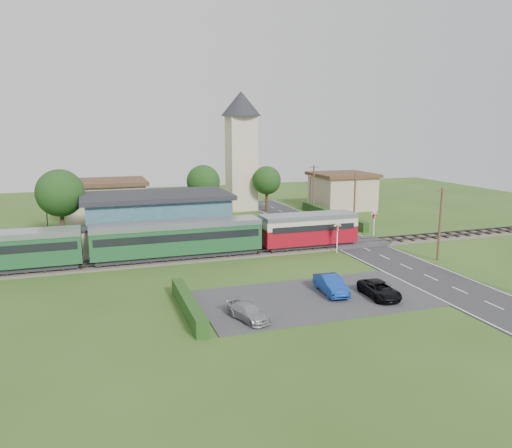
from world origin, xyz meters
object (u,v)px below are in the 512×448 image
object	(u,v)px
crossing_signal_far	(374,220)
pedestrian_far	(103,245)
car_park_silver	(248,312)
house_west	(105,200)
car_park_blue	(331,284)
equipment_hut	(81,242)
house_east	(342,190)
crossing_signal_near	(337,232)
train	(143,240)
pedestrian_near	(244,235)
car_on_road	(313,220)
station_building	(157,217)
car_park_dark	(379,290)
church_tower	(241,142)

from	to	relation	value
crossing_signal_far	pedestrian_far	xyz separation A→B (m)	(-29.60, 0.04, -0.72)
car_park_silver	house_west	bearing A→B (deg)	82.23
car_park_blue	pedestrian_far	xyz separation A→B (m)	(-16.10, 15.92, 0.65)
equipment_hut	house_east	xyz separation A→B (m)	(38.00, 18.80, 1.05)
house_east	crossing_signal_near	xyz separation A→B (m)	(-13.60, -24.41, -0.66)
train	crossing_signal_far	size ratio (longest dim) A/B	13.18
house_west	pedestrian_near	xyz separation A→B (m)	(13.09, -20.52, -1.43)
house_east	car_on_road	xyz separation A→B (m)	(-9.89, -10.89, -2.10)
station_building	pedestrian_far	size ratio (longest dim) A/B	8.24
crossing_signal_far	pedestrian_near	bearing A→B (deg)	179.69
train	car_park_silver	size ratio (longest dim) A/B	11.86
station_building	car_park_blue	distance (m)	24.71
equipment_hut	station_building	size ratio (longest dim) A/B	0.16
crossing_signal_near	car_on_road	world-z (taller)	crossing_signal_near
train	crossing_signal_near	size ratio (longest dim) A/B	13.18
equipment_hut	pedestrian_far	size ratio (longest dim) A/B	1.31
station_building	crossing_signal_near	distance (m)	19.98
car_park_silver	crossing_signal_near	bearing A→B (deg)	26.87
car_on_road	pedestrian_far	distance (m)	27.52
equipment_hut	crossing_signal_near	size ratio (longest dim) A/B	0.78
station_building	pedestrian_near	world-z (taller)	station_building
train	house_east	world-z (taller)	house_east
house_west	car_park_dark	bearing A→B (deg)	-64.76
house_west	pedestrian_far	distance (m)	20.63
car_park_silver	pedestrian_near	distance (m)	19.80
car_park_blue	car_park_dark	size ratio (longest dim) A/B	1.00
pedestrian_far	station_building	bearing A→B (deg)	-31.32
house_west	crossing_signal_near	size ratio (longest dim) A/B	3.30
house_east	car_park_silver	bearing A→B (deg)	-125.54
house_east	church_tower	bearing A→B (deg)	165.07
house_west	crossing_signal_far	distance (m)	35.26
train	car_on_road	bearing A→B (deg)	26.21
station_building	car_park_dark	size ratio (longest dim) A/B	3.82
car_on_road	pedestrian_near	size ratio (longest dim) A/B	2.08
house_east	car_park_blue	size ratio (longest dim) A/B	2.10
train	car_park_blue	bearing A→B (deg)	-47.03
car_on_road	church_tower	bearing A→B (deg)	35.89
station_building	car_park_silver	bearing A→B (deg)	-84.40
crossing_signal_near	car_park_dark	world-z (taller)	crossing_signal_near
station_building	car_park_dark	bearing A→B (deg)	-61.76
train	car_park_dark	distance (m)	21.98
car_park_blue	pedestrian_near	bearing A→B (deg)	101.60
car_on_road	car_park_blue	bearing A→B (deg)	174.81
car_park_silver	station_building	bearing A→B (deg)	77.08
station_building	car_park_dark	world-z (taller)	station_building
house_east	car_park_silver	distance (m)	47.36
house_west	train	bearing A→B (deg)	-83.71
church_tower	car_park_silver	size ratio (longest dim) A/B	4.83
church_tower	car_on_road	distance (m)	18.40
crossing_signal_far	car_park_dark	size ratio (longest dim) A/B	0.78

